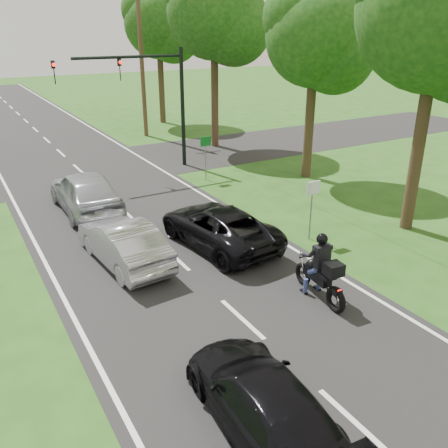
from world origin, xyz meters
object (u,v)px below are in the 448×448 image
Objects in this scene: dark_car_behind at (263,400)px; silver_suv at (85,191)px; traffic_signal at (148,88)px; sign_green at (206,148)px; silver_sedan at (123,243)px; utility_pole_far at (141,57)px; motorcycle_rider at (321,274)px; sign_white at (312,196)px; dark_suv at (218,226)px.

silver_suv is at bearing -86.98° from dark_car_behind.
traffic_signal reaches higher than sign_green.
sign_green is at bearing -167.66° from silver_suv.
traffic_signal is at bearing -121.85° from silver_sedan.
motorcycle_rider is at bearing -99.75° from utility_pole_far.
silver_sedan is 9.16m from sign_green.
sign_white is 8.00m from sign_green.
silver_sedan is at bearing -117.07° from traffic_signal.
sign_white is (1.36, -11.02, -2.54)m from traffic_signal.
silver_suv reaches higher than dark_car_behind.
dark_suv is at bearing -115.18° from sign_green.
traffic_signal reaches higher than dark_car_behind.
silver_suv is at bearing -121.19° from utility_pole_far.
silver_sedan is at bearing 87.49° from silver_suv.
dark_suv is 2.30× the size of sign_white.
silver_suv is at bearing -97.32° from silver_sedan.
dark_suv is 1.15× the size of silver_sedan.
sign_green is (1.56, -3.02, -2.54)m from traffic_signal.
utility_pole_far reaches higher than sign_green.
dark_suv is 2.30× the size of sign_green.
sign_green is (6.19, 1.35, 0.74)m from silver_suv.
motorcycle_rider is 22.96m from utility_pole_far.
utility_pole_far is at bearing -110.06° from dark_suv.
motorcycle_rider is 4.04m from sign_white.
sign_white is (-1.50, -19.02, -3.49)m from utility_pole_far.
traffic_signal is (4.85, 9.50, 3.42)m from silver_sedan.
motorcycle_rider is 4.92m from dark_car_behind.
silver_suv is 12.78m from dark_car_behind.
traffic_signal is 0.64× the size of utility_pole_far.
silver_sedan is 1.01× the size of dark_car_behind.
silver_suv is at bearing 116.42° from motorcycle_rider.
dark_car_behind is at bearing -135.62° from sign_white.
utility_pole_far is at bearing -118.58° from silver_sedan.
dark_car_behind is 18.18m from traffic_signal.
sign_green is (2.52, 11.20, 0.84)m from motorcycle_rider.
sign_green is at bearing 83.31° from motorcycle_rider.
silver_suv is 1.18× the size of dark_car_behind.
traffic_signal is 4.24m from sign_green.
sign_white is (2.32, 3.20, 0.84)m from motorcycle_rider.
motorcycle_rider is 10.51m from silver_suv.
silver_suv reaches higher than silver_sedan.
dark_suv is at bearing -104.16° from utility_pole_far.
silver_sedan is 0.86× the size of silver_suv.
silver_suv reaches higher than dark_suv.
dark_car_behind is at bearing -107.16° from utility_pole_far.
sign_green reaches higher than silver_suv.
silver_sedan is at bearing -11.41° from dark_suv.
sign_green is at bearing -139.50° from silver_sedan.
silver_suv is at bearing 132.01° from sign_white.
dark_suv is 8.04m from dark_car_behind.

